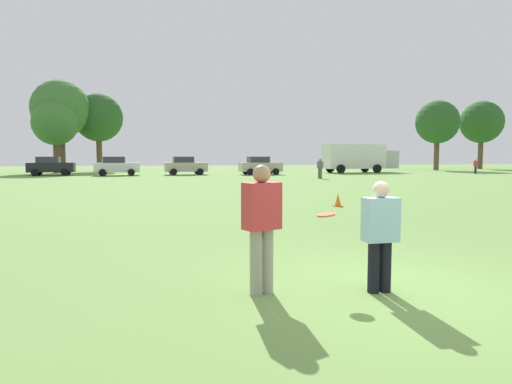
{
  "coord_description": "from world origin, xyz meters",
  "views": [
    {
      "loc": [
        -3.19,
        -5.66,
        1.88
      ],
      "look_at": [
        -1.4,
        2.53,
        1.21
      ],
      "focal_mm": 31.44,
      "sensor_mm": 36.0,
      "label": 1
    }
  ],
  "objects_px": {
    "parked_car_mid_right": "(117,166)",
    "box_truck": "(359,157)",
    "player_thrower": "(262,222)",
    "frisbee": "(326,215)",
    "player_defender": "(380,231)",
    "parked_car_far_right": "(260,166)",
    "bystander_field_marshal": "(320,167)",
    "parked_car_center": "(51,166)",
    "traffic_cone": "(338,200)",
    "parked_car_near_right": "(185,166)",
    "bystander_sideline_watcher": "(476,165)"
  },
  "relations": [
    {
      "from": "parked_car_mid_right",
      "to": "box_truck",
      "type": "xyz_separation_m",
      "value": [
        26.05,
        1.88,
        0.83
      ]
    },
    {
      "from": "player_thrower",
      "to": "bystander_field_marshal",
      "type": "relative_size",
      "value": 1.06
    },
    {
      "from": "parked_car_near_right",
      "to": "parked_car_far_right",
      "type": "bearing_deg",
      "value": -10.92
    },
    {
      "from": "parked_car_center",
      "to": "frisbee",
      "type": "bearing_deg",
      "value": -72.87
    },
    {
      "from": "player_defender",
      "to": "bystander_field_marshal",
      "type": "height_order",
      "value": "bystander_field_marshal"
    },
    {
      "from": "player_defender",
      "to": "parked_car_far_right",
      "type": "distance_m",
      "value": 39.15
    },
    {
      "from": "bystander_sideline_watcher",
      "to": "box_truck",
      "type": "bearing_deg",
      "value": 151.78
    },
    {
      "from": "traffic_cone",
      "to": "parked_car_far_right",
      "type": "height_order",
      "value": "parked_car_far_right"
    },
    {
      "from": "player_defender",
      "to": "parked_car_center",
      "type": "relative_size",
      "value": 0.36
    },
    {
      "from": "player_thrower",
      "to": "parked_car_near_right",
      "type": "height_order",
      "value": "parked_car_near_right"
    },
    {
      "from": "parked_car_far_right",
      "to": "box_truck",
      "type": "height_order",
      "value": "box_truck"
    },
    {
      "from": "traffic_cone",
      "to": "bystander_sideline_watcher",
      "type": "bearing_deg",
      "value": 44.35
    },
    {
      "from": "box_truck",
      "to": "bystander_field_marshal",
      "type": "xyz_separation_m",
      "value": [
        -8.91,
        -11.61,
        -0.81
      ]
    },
    {
      "from": "player_defender",
      "to": "bystander_field_marshal",
      "type": "bearing_deg",
      "value": 71.01
    },
    {
      "from": "traffic_cone",
      "to": "box_truck",
      "type": "bearing_deg",
      "value": 63.59
    },
    {
      "from": "player_defender",
      "to": "box_truck",
      "type": "height_order",
      "value": "box_truck"
    },
    {
      "from": "player_thrower",
      "to": "parked_car_center",
      "type": "distance_m",
      "value": 42.38
    },
    {
      "from": "box_truck",
      "to": "frisbee",
      "type": "bearing_deg",
      "value": -115.78
    },
    {
      "from": "bystander_sideline_watcher",
      "to": "bystander_field_marshal",
      "type": "bearing_deg",
      "value": -163.25
    },
    {
      "from": "player_defender",
      "to": "parked_car_center",
      "type": "xyz_separation_m",
      "value": [
        -13.12,
        41.06,
        0.06
      ]
    },
    {
      "from": "player_thrower",
      "to": "parked_car_far_right",
      "type": "height_order",
      "value": "parked_car_far_right"
    },
    {
      "from": "parked_car_center",
      "to": "parked_car_far_right",
      "type": "distance_m",
      "value": 20.38
    },
    {
      "from": "player_defender",
      "to": "bystander_field_marshal",
      "type": "distance_m",
      "value": 31.54
    },
    {
      "from": "parked_car_mid_right",
      "to": "box_truck",
      "type": "height_order",
      "value": "box_truck"
    },
    {
      "from": "parked_car_center",
      "to": "bystander_sideline_watcher",
      "type": "distance_m",
      "value": 43.28
    },
    {
      "from": "parked_car_center",
      "to": "parked_car_far_right",
      "type": "bearing_deg",
      "value": -7.23
    },
    {
      "from": "player_defender",
      "to": "bystander_sideline_watcher",
      "type": "xyz_separation_m",
      "value": [
        29.83,
        35.71,
        0.02
      ]
    },
    {
      "from": "player_thrower",
      "to": "frisbee",
      "type": "height_order",
      "value": "player_thrower"
    },
    {
      "from": "parked_car_center",
      "to": "box_truck",
      "type": "xyz_separation_m",
      "value": [
        32.29,
        0.37,
        0.83
      ]
    },
    {
      "from": "player_thrower",
      "to": "parked_car_near_right",
      "type": "xyz_separation_m",
      "value": [
        1.32,
        39.65,
        -0.07
      ]
    },
    {
      "from": "traffic_cone",
      "to": "parked_car_near_right",
      "type": "distance_m",
      "value": 30.12
    },
    {
      "from": "parked_car_far_right",
      "to": "traffic_cone",
      "type": "bearing_deg",
      "value": -97.01
    },
    {
      "from": "parked_car_near_right",
      "to": "box_truck",
      "type": "xyz_separation_m",
      "value": [
        19.46,
        1.51,
        0.83
      ]
    },
    {
      "from": "parked_car_near_right",
      "to": "bystander_sideline_watcher",
      "type": "height_order",
      "value": "parked_car_near_right"
    },
    {
      "from": "parked_car_mid_right",
      "to": "bystander_field_marshal",
      "type": "relative_size",
      "value": 2.57
    },
    {
      "from": "parked_car_center",
      "to": "box_truck",
      "type": "distance_m",
      "value": 32.31
    },
    {
      "from": "player_defender",
      "to": "frisbee",
      "type": "xyz_separation_m",
      "value": [
        -0.61,
        0.47,
        0.17
      ]
    },
    {
      "from": "player_defender",
      "to": "box_truck",
      "type": "xyz_separation_m",
      "value": [
        19.18,
        41.43,
        0.89
      ]
    },
    {
      "from": "player_thrower",
      "to": "parked_car_far_right",
      "type": "relative_size",
      "value": 0.41
    },
    {
      "from": "player_defender",
      "to": "parked_car_near_right",
      "type": "relative_size",
      "value": 0.36
    },
    {
      "from": "bystander_field_marshal",
      "to": "parked_car_near_right",
      "type": "bearing_deg",
      "value": 136.24
    },
    {
      "from": "player_defender",
      "to": "parked_car_near_right",
      "type": "bearing_deg",
      "value": 90.41
    },
    {
      "from": "parked_car_far_right",
      "to": "box_truck",
      "type": "bearing_deg",
      "value": 13.64
    },
    {
      "from": "parked_car_far_right",
      "to": "bystander_field_marshal",
      "type": "xyz_separation_m",
      "value": [
        3.17,
        -8.68,
        0.02
      ]
    },
    {
      "from": "box_truck",
      "to": "bystander_sideline_watcher",
      "type": "distance_m",
      "value": 12.13
    },
    {
      "from": "frisbee",
      "to": "parked_car_center",
      "type": "relative_size",
      "value": 0.06
    },
    {
      "from": "bystander_sideline_watcher",
      "to": "parked_car_near_right",
      "type": "bearing_deg",
      "value": 172.04
    },
    {
      "from": "player_defender",
      "to": "parked_car_near_right",
      "type": "distance_m",
      "value": 39.93
    },
    {
      "from": "frisbee",
      "to": "parked_car_mid_right",
      "type": "distance_m",
      "value": 39.57
    },
    {
      "from": "parked_car_near_right",
      "to": "bystander_sideline_watcher",
      "type": "relative_size",
      "value": 2.74
    }
  ]
}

